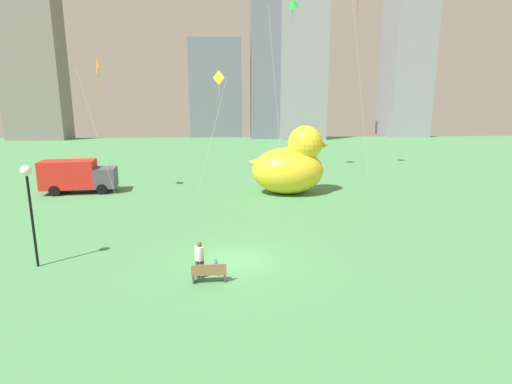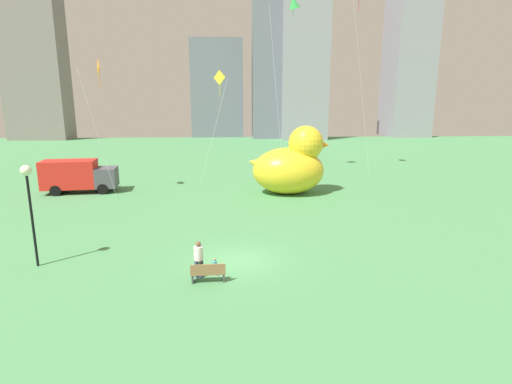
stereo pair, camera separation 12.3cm
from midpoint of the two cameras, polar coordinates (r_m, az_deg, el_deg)
name	(u,v)px [view 2 (the right image)]	position (r m, az deg, el deg)	size (l,w,h in m)	color
ground_plane	(237,260)	(20.64, -2.47, -9.63)	(140.00, 140.00, 0.00)	#4C8F56
park_bench	(208,272)	(18.25, -6.60, -11.21)	(1.56, 0.55, 0.90)	olive
person_adult	(199,258)	(18.61, -7.91, -9.15)	(0.42, 0.42, 1.72)	#38476B
person_child	(215,266)	(18.83, -5.66, -10.39)	(0.21, 0.21, 0.86)	silver
giant_inflatable_duck	(291,165)	(34.66, 5.08, 3.80)	(7.02, 4.50, 5.82)	yellow
lamppost	(28,188)	(21.58, -29.33, 0.55)	(0.51, 0.51, 4.97)	black
box_truck	(78,176)	(38.28, -23.73, 2.06)	(6.34, 3.02, 2.85)	red
city_skyline	(261,55)	(89.12, 0.76, 18.73)	(88.08, 14.84, 39.13)	gray
kite_green	(294,3)	(45.07, 5.41, 25.02)	(3.31, 3.50, 18.21)	silver
kite_orange	(98,74)	(35.85, -21.27, 15.26)	(2.40, 1.92, 11.01)	silver
kite_yellow	(219,82)	(37.07, -5.14, 15.14)	(2.71, 2.45, 10.46)	silver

